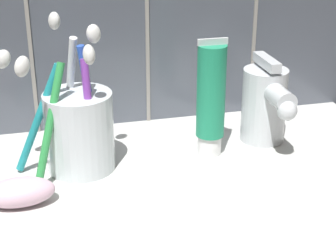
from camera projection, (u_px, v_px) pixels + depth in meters
The scene contains 5 objects.
sink_counter at pixel (168, 188), 65.50cm from camera, with size 62.43×36.81×2.00cm, color silver.
toothbrush_cup at pixel (78, 127), 65.99cm from camera, with size 13.03×12.20×18.26cm.
toothpaste_tube at pixel (211, 98), 68.80cm from camera, with size 3.72×3.55×15.03cm.
sink_faucet at pixel (266, 103), 72.90cm from camera, with size 5.83×10.90×11.40cm.
soap_bar at pixel (19, 192), 59.83cm from camera, with size 7.61×4.07×3.03cm, color #DBB2C6.
Camera 1 is at (-13.76, -55.23, 34.38)cm, focal length 60.00 mm.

